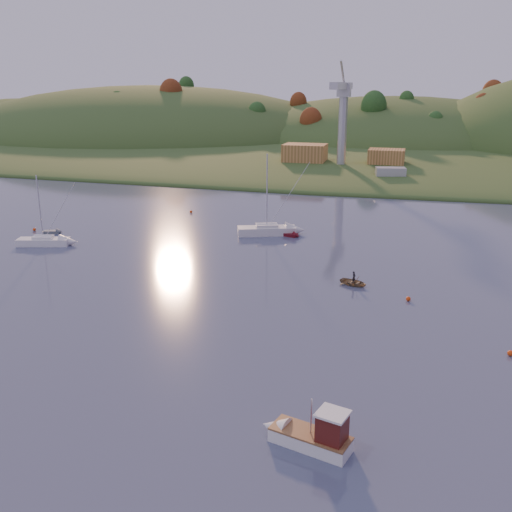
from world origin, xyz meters
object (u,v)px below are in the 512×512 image
(sailboat_far, at_px, (267,230))
(red_tender, at_px, (292,235))
(fishing_boat, at_px, (305,433))
(sailboat_near, at_px, (43,241))
(canoe, at_px, (354,282))
(grey_dinghy, at_px, (55,232))

(sailboat_far, distance_m, red_tender, 4.03)
(fishing_boat, height_order, sailboat_near, sailboat_near)
(sailboat_near, bearing_deg, sailboat_far, 10.23)
(sailboat_far, relative_size, canoe, 3.76)
(sailboat_far, xyz_separation_m, grey_dinghy, (-31.89, -8.18, -0.57))
(fishing_boat, bearing_deg, canoe, -74.02)
(fishing_boat, height_order, red_tender, fishing_boat)
(fishing_boat, height_order, sailboat_far, sailboat_far)
(red_tender, bearing_deg, grey_dinghy, -152.48)
(sailboat_near, bearing_deg, fishing_boat, -54.96)
(fishing_boat, distance_m, grey_dinghy, 64.31)
(sailboat_near, xyz_separation_m, grey_dinghy, (-2.52, 6.45, -0.46))
(canoe, bearing_deg, grey_dinghy, 99.62)
(fishing_boat, relative_size, canoe, 1.94)
(sailboat_far, bearing_deg, grey_dinghy, 173.48)
(red_tender, relative_size, grey_dinghy, 1.20)
(sailboat_near, height_order, canoe, sailboat_near)
(sailboat_near, relative_size, red_tender, 2.76)
(sailboat_far, bearing_deg, canoe, -72.45)
(sailboat_near, distance_m, sailboat_far, 32.82)
(canoe, distance_m, red_tender, 22.65)
(sailboat_near, height_order, red_tender, sailboat_near)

